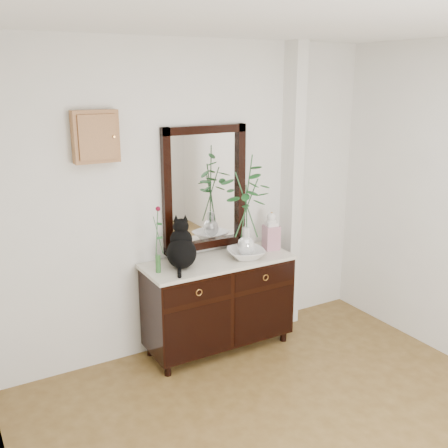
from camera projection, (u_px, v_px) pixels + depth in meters
wall_back at (194, 200)px, 4.58m from camera, size 3.60×0.04×2.70m
pilaster at (292, 189)px, 5.00m from camera, size 0.12×0.20×2.70m
sideboard at (218, 300)px, 4.66m from camera, size 1.33×0.52×0.82m
wall_mirror at (205, 189)px, 4.60m from camera, size 0.80×0.06×1.10m
key_cabinet at (96, 137)px, 3.98m from camera, size 0.35×0.10×0.40m
cat at (181, 244)px, 4.34m from camera, size 0.41×0.44×0.41m
lotus_bowl at (246, 254)px, 4.60m from camera, size 0.41×0.41×0.08m
vase_branches at (247, 206)px, 4.48m from camera, size 0.55×0.55×0.91m
bud_vase_rose at (157, 239)px, 4.20m from camera, size 0.09×0.09×0.57m
ginger_jar at (271, 230)px, 4.80m from camera, size 0.15×0.15×0.36m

